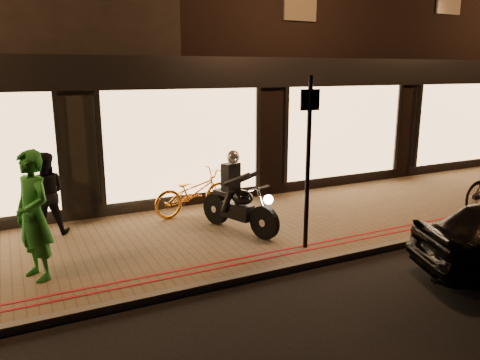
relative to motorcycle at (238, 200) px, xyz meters
name	(u,v)px	position (x,y,z in m)	size (l,w,h in m)	color
ground	(272,277)	(-0.34, -1.94, -0.73)	(90.00, 90.00, 0.00)	black
sidewalk	(221,235)	(-0.34, 0.06, -0.67)	(50.00, 4.00, 0.12)	brown
kerb_stone	(271,272)	(-0.34, -1.89, -0.67)	(50.00, 0.14, 0.12)	#59544C
red_kerb_lines	(256,258)	(-0.34, -1.39, -0.61)	(50.00, 0.26, 0.01)	maroon
building_row	(125,35)	(-0.34, 7.05, 3.51)	(48.00, 10.11, 8.50)	black
motorcycle	(238,200)	(0.00, 0.00, 0.00)	(0.85, 1.86, 1.59)	black
sign_post	(308,155)	(0.69, -1.34, 1.06)	(0.35, 0.09, 3.00)	black
bicycle_gold	(194,192)	(-0.38, 1.41, -0.12)	(0.65, 1.87, 0.98)	orange
person_green	(33,216)	(-3.66, -0.58, 0.37)	(0.72, 0.47, 1.97)	#1F7425
person_dark	(45,194)	(-3.35, 1.45, 0.18)	(0.78, 0.61, 1.60)	black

